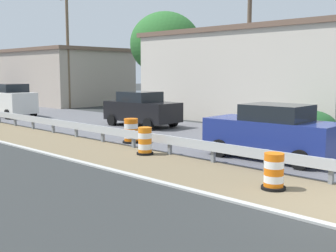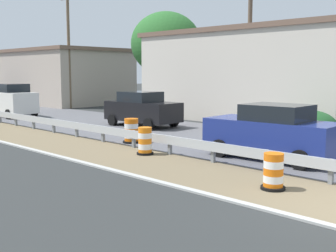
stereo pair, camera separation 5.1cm
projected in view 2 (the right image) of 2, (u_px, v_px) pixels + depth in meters
curb_near_edge at (326, 226)px, 8.48m from camera, size 0.20×120.00×0.11m
traffic_barrel_nearest at (273, 173)px, 11.09m from camera, size 0.64×0.64×0.96m
traffic_barrel_close at (145, 142)px, 15.80m from camera, size 0.63×0.63×1.02m
traffic_barrel_mid at (131, 132)px, 18.42m from camera, size 0.75×0.75×1.05m
car_trailing_near_lane at (142, 109)px, 24.00m from camera, size 2.28×4.48×1.94m
car_lead_far_lane at (272, 132)px, 14.92m from camera, size 2.26×4.68×1.93m
car_trailing_far_lane at (12, 100)px, 29.18m from camera, size 2.13×4.59×2.24m
roadside_shop_near at (250, 75)px, 27.14m from camera, size 6.28×14.34×5.68m
roadside_shop_far at (66, 76)px, 41.78m from camera, size 8.58×11.92×5.19m
utility_pole_near at (249, 44)px, 24.12m from camera, size 0.24×1.80×8.83m
utility_pole_mid at (69, 49)px, 35.26m from camera, size 0.24×1.80×9.46m
bush_roadside at (308, 124)px, 19.43m from camera, size 2.49×2.49×1.33m
tree_roadside at (166, 44)px, 32.77m from camera, size 5.37×5.37×7.60m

